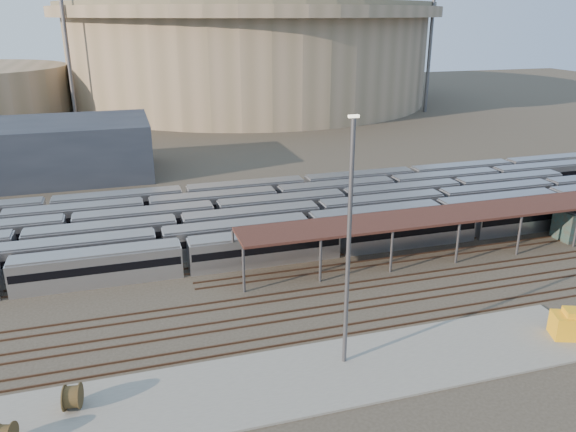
% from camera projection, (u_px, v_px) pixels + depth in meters
% --- Properties ---
extents(ground, '(420.00, 420.00, 0.00)m').
position_uv_depth(ground, '(319.00, 287.00, 60.77)').
color(ground, '#383026').
rests_on(ground, ground).
extents(apron, '(50.00, 9.00, 0.20)m').
position_uv_depth(apron, '(324.00, 375.00, 45.87)').
color(apron, gray).
rests_on(apron, ground).
extents(subway_trains, '(127.60, 23.90, 3.60)m').
position_uv_depth(subway_trains, '(293.00, 214.00, 77.58)').
color(subway_trains, '#B1B2B6').
rests_on(subway_trains, ground).
extents(inspection_shed, '(60.30, 6.00, 5.30)m').
position_uv_depth(inspection_shed, '(478.00, 213.00, 68.67)').
color(inspection_shed, '#505054').
rests_on(inspection_shed, ground).
extents(empty_tracks, '(170.00, 9.62, 0.18)m').
position_uv_depth(empty_tracks, '(336.00, 308.00, 56.23)').
color(empty_tracks, '#4C3323').
rests_on(empty_tracks, ground).
extents(stadium, '(124.00, 124.00, 32.50)m').
position_uv_depth(stadium, '(249.00, 50.00, 188.04)').
color(stadium, gray).
rests_on(stadium, ground).
extents(service_building, '(42.00, 20.00, 10.00)m').
position_uv_depth(service_building, '(28.00, 151.00, 99.07)').
color(service_building, '#1E232D').
rests_on(service_building, ground).
extents(floodlight_0, '(4.00, 1.00, 38.40)m').
position_uv_depth(floodlight_0, '(67.00, 44.00, 144.64)').
color(floodlight_0, '#505054').
rests_on(floodlight_0, ground).
extents(floodlight_2, '(4.00, 1.00, 38.40)m').
position_uv_depth(floodlight_2, '(431.00, 40.00, 162.85)').
color(floodlight_2, '#505054').
rests_on(floodlight_2, ground).
extents(floodlight_3, '(4.00, 1.00, 38.40)m').
position_uv_depth(floodlight_3, '(137.00, 36.00, 195.10)').
color(floodlight_3, '#505054').
rests_on(floodlight_3, ground).
extents(cable_reel_east, '(1.38, 2.10, 1.96)m').
position_uv_depth(cable_reel_east, '(72.00, 397.00, 41.54)').
color(cable_reel_east, '#4F3D1F').
rests_on(cable_reel_east, apron).
extents(yard_light_pole, '(0.80, 0.36, 20.82)m').
position_uv_depth(yard_light_pole, '(349.00, 247.00, 44.00)').
color(yard_light_pole, '#505054').
rests_on(yard_light_pole, apron).
extents(yellow_equipment, '(4.03, 3.26, 2.18)m').
position_uv_depth(yellow_equipment, '(572.00, 326.00, 50.79)').
color(yellow_equipment, '#EBA316').
rests_on(yellow_equipment, apron).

